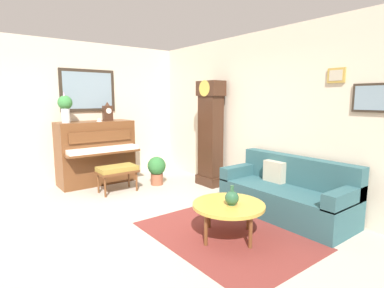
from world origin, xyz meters
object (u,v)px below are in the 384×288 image
object	(u,v)px
teacup	(99,120)
mantel_clock	(108,112)
green_jug	(232,198)
coffee_table	(229,206)
piano	(96,152)
flower_vase	(65,106)
grandfather_clock	(210,136)
piano_bench	(117,170)
potted_plant	(157,169)
couch	(287,194)

from	to	relation	value
teacup	mantel_clock	bearing A→B (deg)	115.63
mantel_clock	green_jug	xyz separation A→B (m)	(3.42, 0.11, -0.90)
coffee_table	teacup	xyz separation A→B (m)	(-3.26, -0.33, 0.87)
piano	mantel_clock	distance (m)	0.83
flower_vase	teacup	size ratio (longest dim) A/B	5.00
grandfather_clock	piano_bench	bearing A→B (deg)	-112.06
piano_bench	teacup	world-z (taller)	teacup
teacup	coffee_table	bearing A→B (deg)	5.78
grandfather_clock	coffee_table	distance (m)	2.39
flower_vase	potted_plant	distance (m)	2.07
piano_bench	teacup	bearing A→B (deg)	-177.99
coffee_table	mantel_clock	bearing A→B (deg)	-178.10
piano	mantel_clock	world-z (taller)	mantel_clock
couch	teacup	distance (m)	3.72
green_jug	potted_plant	bearing A→B (deg)	168.87
teacup	green_jug	xyz separation A→B (m)	(3.32, 0.33, -0.76)
mantel_clock	grandfather_clock	bearing A→B (deg)	44.54
piano	piano_bench	xyz separation A→B (m)	(0.81, 0.08, -0.22)
green_jug	mantel_clock	bearing A→B (deg)	-178.12
mantel_clock	flower_vase	bearing A→B (deg)	-90.03
couch	teacup	size ratio (longest dim) A/B	16.38
couch	coffee_table	distance (m)	1.20
couch	potted_plant	size ratio (longest dim) A/B	3.39
grandfather_clock	coffee_table	world-z (taller)	grandfather_clock
mantel_clock	coffee_table	bearing A→B (deg)	1.90
couch	potted_plant	world-z (taller)	couch
grandfather_clock	mantel_clock	distance (m)	2.12
couch	mantel_clock	bearing A→B (deg)	-158.77
piano_bench	green_jug	world-z (taller)	green_jug
piano_bench	coffee_table	xyz separation A→B (m)	(2.56, 0.31, -0.01)
flower_vase	potted_plant	world-z (taller)	flower_vase
coffee_table	couch	bearing A→B (deg)	90.67
flower_vase	grandfather_clock	bearing A→B (deg)	56.88
piano	teacup	xyz separation A→B (m)	(0.11, 0.05, 0.64)
coffee_table	flower_vase	world-z (taller)	flower_vase
teacup	potted_plant	bearing A→B (deg)	49.07
piano_bench	coffee_table	world-z (taller)	piano_bench
piano	potted_plant	size ratio (longest dim) A/B	2.57
couch	flower_vase	bearing A→B (deg)	-147.79
piano_bench	mantel_clock	size ratio (longest dim) A/B	1.84
grandfather_clock	potted_plant	distance (m)	1.23
piano	piano_bench	world-z (taller)	piano
piano	couch	world-z (taller)	piano
teacup	potted_plant	xyz separation A→B (m)	(0.73, 0.84, -0.95)
piano_bench	couch	bearing A→B (deg)	30.46
piano_bench	teacup	distance (m)	1.12
green_jug	couch	bearing A→B (deg)	93.18
coffee_table	green_jug	size ratio (longest dim) A/B	3.67
grandfather_clock	teacup	xyz separation A→B (m)	(-1.37, -1.67, 0.31)
mantel_clock	green_jug	size ratio (longest dim) A/B	1.58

